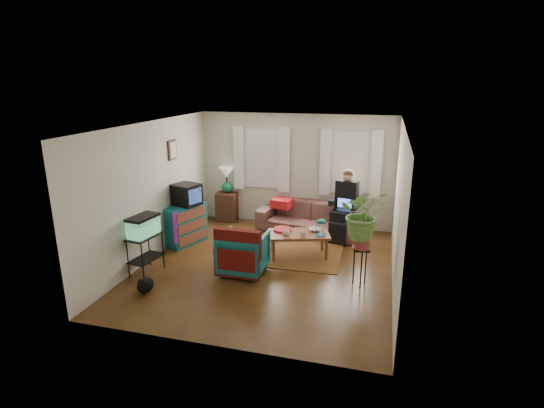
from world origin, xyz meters
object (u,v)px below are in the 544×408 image
(dresser, at_px, (184,224))
(aquarium_stand, at_px, (146,254))
(side_table, at_px, (228,206))
(armchair, at_px, (244,251))
(plant_stand, at_px, (360,267))
(coffee_table, at_px, (299,244))
(sofa, at_px, (309,213))

(dresser, xyz_separation_m, aquarium_stand, (-0.01, -1.51, -0.06))
(side_table, bearing_deg, aquarium_stand, -96.34)
(dresser, relative_size, armchair, 1.13)
(side_table, distance_m, aquarium_stand, 3.17)
(plant_stand, bearing_deg, coffee_table, 142.39)
(side_table, height_order, armchair, armchair)
(side_table, bearing_deg, coffee_table, -38.85)
(sofa, bearing_deg, coffee_table, -76.39)
(aquarium_stand, xyz_separation_m, plant_stand, (3.71, 0.49, -0.02))
(aquarium_stand, distance_m, plant_stand, 3.74)
(dresser, xyz_separation_m, coffee_table, (2.46, -0.07, -0.17))
(armchair, bearing_deg, dresser, -31.54)
(side_table, relative_size, armchair, 0.86)
(aquarium_stand, xyz_separation_m, coffee_table, (2.47, 1.44, -0.12))
(sofa, relative_size, plant_stand, 3.39)
(dresser, height_order, plant_stand, dresser)
(armchair, bearing_deg, sofa, -107.57)
(sofa, relative_size, aquarium_stand, 3.22)
(dresser, height_order, armchair, dresser)
(armchair, relative_size, coffee_table, 0.70)
(aquarium_stand, bearing_deg, coffee_table, 38.73)
(side_table, xyz_separation_m, plant_stand, (3.36, -2.66, -0.01))
(sofa, distance_m, side_table, 2.09)
(side_table, relative_size, coffee_table, 0.60)
(sofa, relative_size, armchair, 2.81)
(armchair, height_order, coffee_table, armchair)
(sofa, xyz_separation_m, coffee_table, (0.06, -1.40, -0.21))
(coffee_table, bearing_deg, armchair, -148.19)
(sofa, xyz_separation_m, dresser, (-2.40, -1.33, -0.04))
(aquarium_stand, bearing_deg, armchair, 24.90)
(coffee_table, bearing_deg, side_table, 123.41)
(aquarium_stand, distance_m, coffee_table, 2.87)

